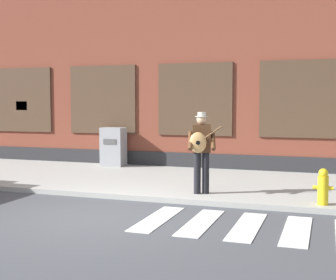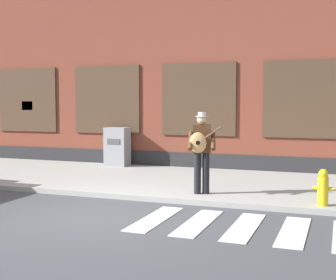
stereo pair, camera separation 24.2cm
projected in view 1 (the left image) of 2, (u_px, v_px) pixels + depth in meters
The scene contains 7 objects.
ground_plane at pixel (105, 216), 8.51m from camera, with size 160.00×160.00×0.00m, color #424449.
sidewalk at pixel (170, 181), 12.02m from camera, with size 28.00×4.64×0.11m.
building_backdrop at pixel (211, 71), 15.85m from camera, with size 28.00×4.06×6.30m.
crosswalk at pixel (297, 231), 7.51m from camera, with size 5.20×1.90×0.01m.
busker at pixel (201, 147), 9.96m from camera, with size 0.78×0.65×1.75m.
utility_box at pixel (113, 147), 14.54m from camera, with size 0.71×0.53×1.19m.
fire_hydrant at pixel (323, 187), 8.91m from camera, with size 0.38×0.20×0.70m.
Camera 1 is at (3.81, -7.55, 2.04)m, focal length 50.00 mm.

